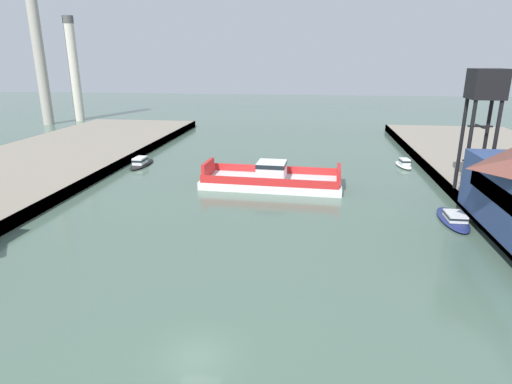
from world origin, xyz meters
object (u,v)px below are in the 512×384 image
at_px(crane_tower, 485,95).
at_px(smokestack_distant_b, 74,66).
at_px(chain_ferry, 272,179).
at_px(moored_boat_mid_right, 141,162).
at_px(moored_boat_mid_left, 404,164).
at_px(smokestack_distant_a, 38,45).
at_px(moored_boat_near_right, 453,218).

xyz_separation_m(crane_tower, smokestack_distant_b, (-88.10, 64.19, 2.02)).
bearing_deg(chain_ferry, moored_boat_mid_right, 158.12).
distance_m(moored_boat_mid_left, crane_tower, 22.81).
relative_size(chain_ferry, smokestack_distant_b, 0.69).
height_order(moored_boat_mid_left, smokestack_distant_a, smokestack_distant_a).
relative_size(moored_boat_mid_right, smokestack_distant_a, 0.21).
bearing_deg(smokestack_distant_b, chain_ferry, -43.87).
distance_m(smokestack_distant_a, smokestack_distant_b, 10.95).
xyz_separation_m(moored_boat_near_right, smokestack_distant_a, (-88.67, 63.00, 20.30)).
distance_m(moored_boat_mid_right, smokestack_distant_b, 66.23).
bearing_deg(smokestack_distant_b, moored_boat_mid_right, -52.21).
height_order(moored_boat_near_right, crane_tower, crane_tower).
xyz_separation_m(chain_ferry, moored_boat_mid_right, (-23.19, 9.31, -0.51)).
relative_size(chain_ferry, crane_tower, 1.34).
relative_size(chain_ferry, moored_boat_near_right, 2.45).
height_order(crane_tower, smokestack_distant_b, smokestack_distant_b).
bearing_deg(moored_boat_mid_right, moored_boat_mid_left, 6.66).
distance_m(moored_boat_near_right, smokestack_distant_b, 111.39).
xyz_separation_m(chain_ferry, smokestack_distant_b, (-62.74, 60.32, 14.31)).
height_order(chain_ferry, moored_boat_mid_left, chain_ferry).
height_order(chain_ferry, smokestack_distant_b, smokestack_distant_b).
relative_size(smokestack_distant_a, smokestack_distant_b, 1.37).
distance_m(moored_boat_near_right, moored_boat_mid_right, 49.06).
xyz_separation_m(moored_boat_near_right, moored_boat_mid_left, (-0.46, 25.57, 0.09)).
distance_m(chain_ferry, moored_boat_mid_left, 25.47).
distance_m(chain_ferry, smokestack_distant_b, 88.20).
relative_size(moored_boat_near_right, smokestack_distant_a, 0.21).
xyz_separation_m(smokestack_distant_a, smokestack_distant_b, (4.51, 8.42, -5.36)).
bearing_deg(moored_boat_near_right, moored_boat_mid_left, 91.04).
relative_size(crane_tower, smokestack_distant_b, 0.52).
bearing_deg(moored_boat_mid_right, crane_tower, -15.19).
xyz_separation_m(moored_boat_mid_left, smokestack_distant_a, (-88.21, 37.43, 20.21)).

